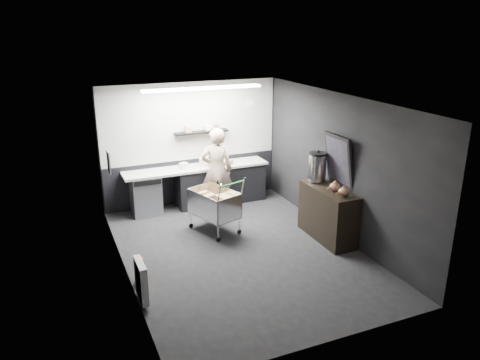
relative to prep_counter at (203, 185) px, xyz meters
name	(u,v)px	position (x,y,z in m)	size (l,w,h in m)	color
floor	(240,251)	(-0.14, -2.42, -0.46)	(5.50, 5.50, 0.00)	black
ceiling	(240,101)	(-0.14, -2.42, 2.24)	(5.50, 5.50, 0.00)	silver
wall_back	(191,143)	(-0.14, 0.33, 0.89)	(5.50, 5.50, 0.00)	black
wall_front	(330,248)	(-0.14, -5.17, 0.89)	(5.50, 5.50, 0.00)	black
wall_left	(121,196)	(-2.14, -2.42, 0.89)	(5.50, 5.50, 0.00)	black
wall_right	(339,167)	(1.86, -2.42, 0.89)	(5.50, 5.50, 0.00)	black
kitchen_wall_panel	(191,121)	(-0.14, 0.31, 1.39)	(3.95, 0.02, 1.70)	#B6B6B1
dado_panel	(193,180)	(-0.14, 0.31, 0.04)	(3.95, 0.02, 1.00)	black
floating_shelf	(201,132)	(0.06, 0.20, 1.16)	(1.20, 0.22, 0.04)	black
wall_clock	(250,104)	(1.26, 0.30, 1.69)	(0.20, 0.20, 0.03)	silver
poster	(109,162)	(-2.12, -1.12, 1.09)	(0.02, 0.30, 0.40)	white
poster_red_band	(109,158)	(-2.11, -1.12, 1.16)	(0.01, 0.22, 0.10)	red
radiator	(141,281)	(-2.08, -3.32, -0.11)	(0.10, 0.50, 0.60)	silver
ceiling_strip	(203,88)	(-0.14, -0.57, 2.21)	(2.40, 0.20, 0.04)	white
prep_counter	(203,185)	(0.00, 0.00, 0.00)	(3.20, 0.61, 0.90)	black
person	(217,170)	(0.17, -0.45, 0.46)	(0.67, 0.44, 1.83)	beige
shopping_cart	(214,205)	(-0.25, -1.42, 0.08)	(0.91, 1.20, 1.12)	silver
sideboard	(328,207)	(1.61, -2.52, 0.17)	(0.57, 1.33, 1.99)	black
fire_extinguisher	(139,268)	(-1.99, -2.71, -0.24)	(0.14, 0.14, 0.46)	#A8270B
cardboard_box	(219,163)	(0.36, -0.05, 0.49)	(0.52, 0.39, 0.10)	#A47F57
pink_tub	(204,162)	(0.03, 0.00, 0.54)	(0.19, 0.19, 0.19)	silver
white_container	(184,166)	(-0.44, -0.05, 0.51)	(0.16, 0.12, 0.14)	silver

